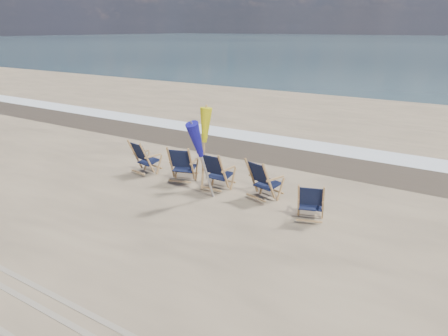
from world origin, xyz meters
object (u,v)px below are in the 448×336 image
object	(u,v)px
beach_chair_4	(323,204)
umbrella_yellow	(204,130)
beach_chair_0	(147,160)
beach_chair_1	(192,166)
umbrella_blue	(204,138)
beach_chair_2	(224,174)
beach_chair_3	(269,183)

from	to	relation	value
beach_chair_4	umbrella_yellow	world-z (taller)	umbrella_yellow
beach_chair_0	beach_chair_1	bearing A→B (deg)	-161.76
beach_chair_4	umbrella_blue	bearing A→B (deg)	-12.83
beach_chair_0	umbrella_yellow	distance (m)	2.07
beach_chair_0	beach_chair_2	world-z (taller)	beach_chair_2
beach_chair_1	beach_chair_3	bearing A→B (deg)	159.83
beach_chair_2	beach_chair_0	bearing A→B (deg)	3.52
beach_chair_1	beach_chair_3	xyz separation A→B (m)	(2.28, -0.07, -0.00)
beach_chair_4	beach_chair_2	bearing A→B (deg)	-26.25
beach_chair_1	umbrella_yellow	size ratio (longest dim) A/B	0.50
beach_chair_3	umbrella_blue	bearing A→B (deg)	42.20
beach_chair_4	beach_chair_1	bearing A→B (deg)	-25.73
umbrella_yellow	umbrella_blue	size ratio (longest dim) A/B	1.00
umbrella_yellow	beach_chair_2	bearing A→B (deg)	-4.96
beach_chair_1	beach_chair_2	distance (m)	1.05
beach_chair_1	umbrella_blue	world-z (taller)	umbrella_blue
beach_chair_1	beach_chair_4	distance (m)	3.74
beach_chair_4	umbrella_blue	world-z (taller)	umbrella_blue
beach_chair_2	umbrella_blue	distance (m)	1.19
beach_chair_1	beach_chair_0	bearing A→B (deg)	-10.40
beach_chair_1	umbrella_blue	size ratio (longest dim) A/B	0.50
beach_chair_2	umbrella_blue	size ratio (longest dim) A/B	0.51
beach_chair_4	beach_chair_3	bearing A→B (deg)	-32.80
umbrella_blue	beach_chair_2	bearing A→B (deg)	80.26
beach_chair_0	beach_chair_3	xyz separation A→B (m)	(3.64, 0.13, 0.01)
beach_chair_2	beach_chair_4	world-z (taller)	beach_chair_2
beach_chair_2	beach_chair_3	xyz separation A→B (m)	(1.23, 0.02, -0.01)
beach_chair_4	umbrella_yellow	distance (m)	3.48
beach_chair_1	beach_chair_2	xyz separation A→B (m)	(1.05, -0.09, 0.01)
beach_chair_1	beach_chair_3	world-z (taller)	beach_chair_1
beach_chair_0	umbrella_yellow	world-z (taller)	umbrella_yellow
umbrella_yellow	umbrella_blue	world-z (taller)	same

